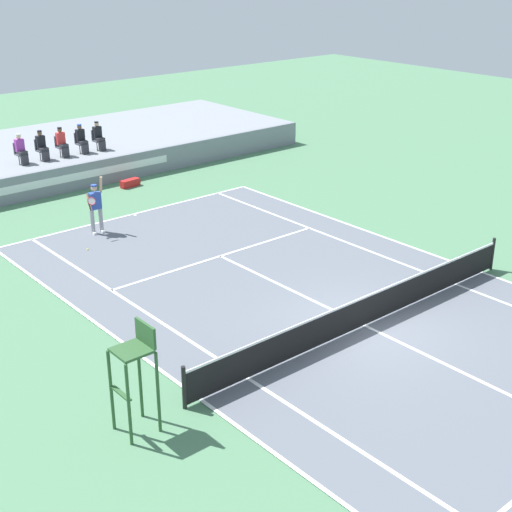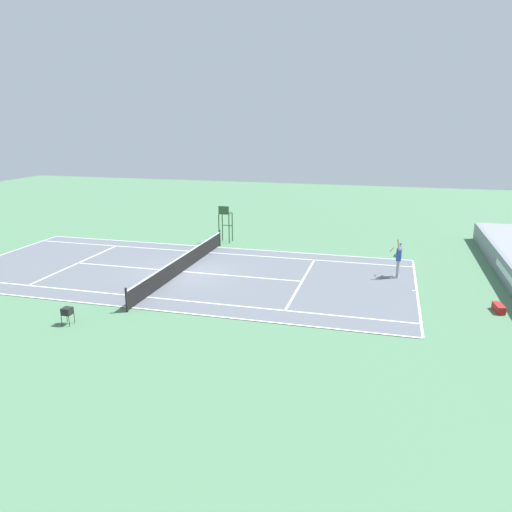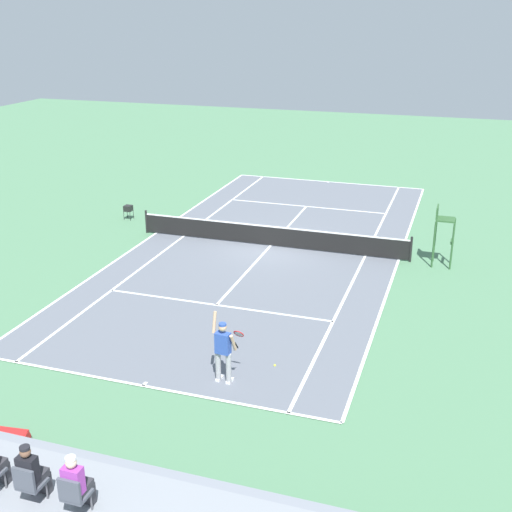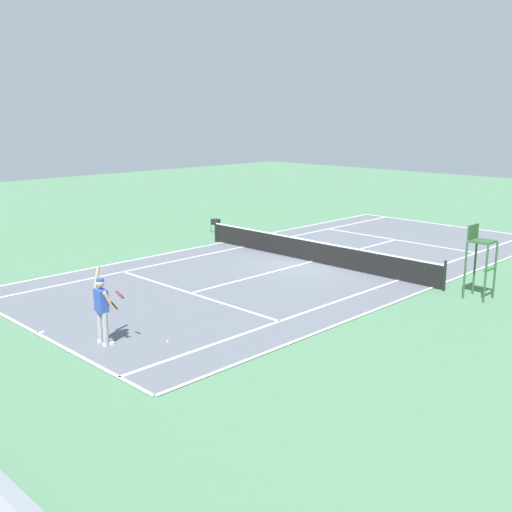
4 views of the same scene
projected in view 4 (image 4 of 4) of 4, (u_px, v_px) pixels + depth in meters
The scene contains 7 objects.
ground_plane at pixel (311, 262), 25.07m from camera, with size 80.00×80.00×0.00m, color #4C7A56.
court at pixel (311, 262), 25.07m from camera, with size 11.08×23.88×0.03m.
net at pixel (311, 250), 24.95m from camera, with size 11.98×0.10×1.07m.
tennis_player at pixel (102, 309), 15.85m from camera, with size 0.79×0.62×2.08m.
tennis_ball at pixel (167, 341), 16.20m from camera, with size 0.07×0.07×0.07m, color #D1E533.
umpire_chair at pixel (480, 252), 19.85m from camera, with size 0.77×0.77×2.44m.
ball_hopper at pixel (216, 222), 31.34m from camera, with size 0.36×0.36×0.70m.
Camera 4 is at (-15.54, 18.90, 5.92)m, focal length 42.59 mm.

